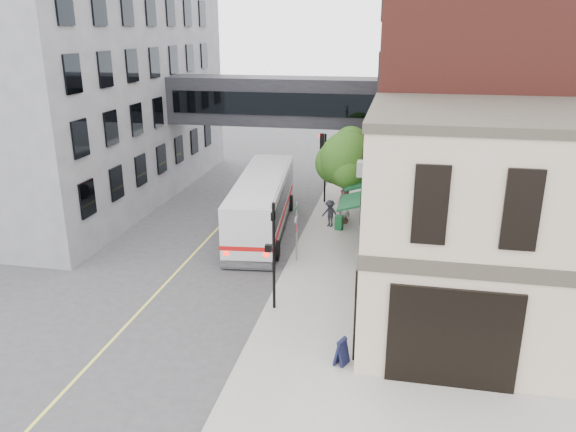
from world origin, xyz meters
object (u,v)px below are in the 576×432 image
at_px(bus, 262,201).
at_px(pedestrian_c, 330,213).
at_px(pedestrian_b, 344,205).
at_px(newspaper_box, 339,222).
at_px(sandwich_board, 342,352).
at_px(pedestrian_a, 346,211).

relative_size(bus, pedestrian_c, 7.49).
bearing_deg(pedestrian_c, pedestrian_b, 88.07).
bearing_deg(bus, newspaper_box, 7.89).
distance_m(pedestrian_b, pedestrian_c, 1.44).
xyz_separation_m(pedestrian_c, sandwich_board, (2.17, -13.78, -0.32)).
bearing_deg(sandwich_board, newspaper_box, 120.43).
distance_m(pedestrian_c, newspaper_box, 0.80).
height_order(bus, pedestrian_b, bus).
relative_size(newspaper_box, sandwich_board, 0.89).
height_order(bus, pedestrian_c, bus).
bearing_deg(sandwich_board, pedestrian_b, 119.31).
height_order(pedestrian_b, newspaper_box, pedestrian_b).
bearing_deg(newspaper_box, pedestrian_b, 98.67).
bearing_deg(pedestrian_c, pedestrian_a, 62.99).
height_order(pedestrian_a, sandwich_board, pedestrian_a).
relative_size(pedestrian_c, newspaper_box, 1.89).
height_order(pedestrian_b, sandwich_board, pedestrian_b).
xyz_separation_m(bus, newspaper_box, (4.31, 0.60, -1.18)).
distance_m(bus, pedestrian_c, 3.95).
bearing_deg(sandwich_board, pedestrian_c, 122.58).
height_order(pedestrian_a, pedestrian_c, pedestrian_a).
relative_size(pedestrian_b, pedestrian_c, 1.22).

